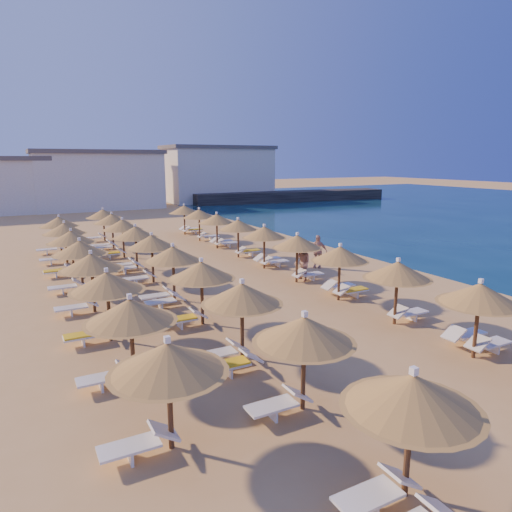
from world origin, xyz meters
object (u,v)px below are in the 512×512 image
jetty (291,196)px  parasol_row_west (173,255)px  beachgoer_c (317,251)px  beachgoer_b (302,262)px  parasol_row_east (297,242)px

jetty → parasol_row_west: size_ratio=0.82×
beachgoer_c → beachgoer_b: size_ratio=1.00×
parasol_row_west → beachgoer_b: size_ratio=19.16×
parasol_row_east → beachgoer_b: 1.19m
parasol_row_west → beachgoer_c: parasol_row_west is taller
jetty → parasol_row_west: bearing=-123.3°
beachgoer_c → beachgoer_b: beachgoer_b is taller
parasol_row_west → beachgoer_c: 9.56m
beachgoer_c → beachgoer_b: bearing=-95.3°
jetty → parasol_row_west: parasol_row_west is taller
parasol_row_west → beachgoer_c: bearing=13.1°
jetty → beachgoer_c: (-21.53, -36.84, 0.20)m
parasol_row_east → beachgoer_b: size_ratio=19.16×
jetty → parasol_row_east: size_ratio=0.82×
beachgoer_c → jetty: bearing=104.4°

